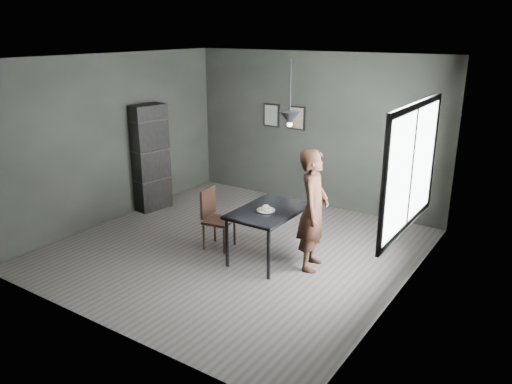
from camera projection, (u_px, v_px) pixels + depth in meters
The scene contains 13 objects.
ground at pixel (235, 248), 7.56m from camera, with size 5.00×5.00×0.00m, color #373330.
back_wall at pixel (314, 130), 9.10m from camera, with size 5.00×0.10×2.80m, color black.
ceiling at pixel (232, 58), 6.69m from camera, with size 5.00×5.00×0.02m.
window_assembly at pixel (412, 168), 5.92m from camera, with size 0.04×1.96×1.56m.
cafe_table at pixel (269, 215), 7.04m from camera, with size 0.80×1.20×0.75m.
white_plate at pixel (266, 211), 6.95m from camera, with size 0.23×0.23×0.01m, color white.
donut_pile at pixel (266, 209), 6.94m from camera, with size 0.17×0.17×0.08m.
woman at pixel (313, 210), 6.72m from camera, with size 0.61×0.40×1.68m, color black.
wood_chair at pixel (214, 214), 7.48m from camera, with size 0.46×0.46×0.92m.
shelf_unit at pixel (150, 158), 8.97m from camera, with size 0.36×0.64×1.91m, color black.
pendant_lamp at pixel (290, 118), 6.56m from camera, with size 0.28×0.28×0.86m.
framed_print_left at pixel (271, 115), 9.49m from camera, with size 0.34×0.04×0.44m.
framed_print_right at pixel (297, 118), 9.20m from camera, with size 0.34×0.04×0.44m.
Camera 1 is at (4.09, -5.59, 3.18)m, focal length 35.00 mm.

